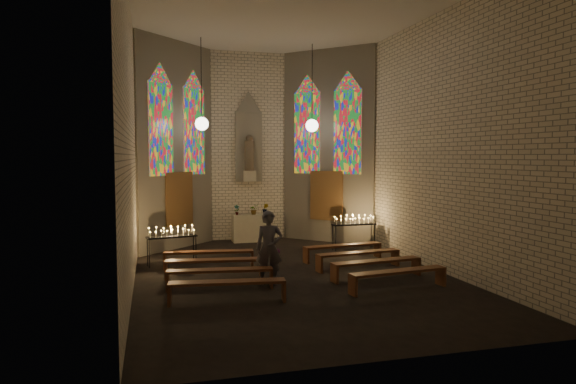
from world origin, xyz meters
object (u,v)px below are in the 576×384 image
object	(u,v)px
altar	(251,228)
aisle_flower_pot	(276,256)
votive_stand_right	(354,222)
visitor	(269,248)
votive_stand_left	(172,234)

from	to	relation	value
altar	aisle_flower_pot	size ratio (longest dim) A/B	3.44
aisle_flower_pot	votive_stand_right	distance (m)	3.39
aisle_flower_pot	visitor	bearing A→B (deg)	-107.68
altar	votive_stand_left	distance (m)	4.62
votive_stand_left	visitor	bearing A→B (deg)	-63.67
aisle_flower_pot	visitor	world-z (taller)	visitor
votive_stand_right	visitor	size ratio (longest dim) A/B	0.83
altar	aisle_flower_pot	xyz separation A→B (m)	(-0.01, -3.94, -0.30)
aisle_flower_pot	visitor	distance (m)	2.66
altar	aisle_flower_pot	bearing A→B (deg)	-90.13
visitor	votive_stand_left	bearing A→B (deg)	137.36
votive_stand_right	altar	bearing A→B (deg)	138.96
votive_stand_right	aisle_flower_pot	bearing A→B (deg)	-155.93
visitor	aisle_flower_pot	bearing A→B (deg)	82.33
votive_stand_left	visitor	distance (m)	3.65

